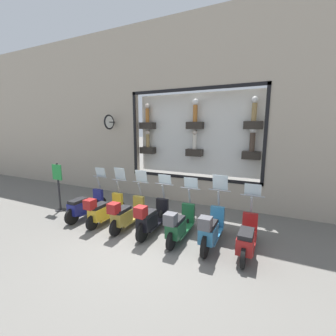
# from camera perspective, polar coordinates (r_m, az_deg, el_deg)

# --- Properties ---
(ground_plane) EXTENTS (120.00, 120.00, 0.00)m
(ground_plane) POSITION_cam_1_polar(r_m,az_deg,el_deg) (6.38, -5.08, -17.84)
(ground_plane) COLOR #66635E
(building_facade) EXTENTS (1.24, 36.00, 7.07)m
(building_facade) POSITION_cam_1_polar(r_m,az_deg,el_deg) (8.94, 6.66, 13.93)
(building_facade) COLOR #ADA08E
(building_facade) RESTS_ON ground_plane
(scooter_red_0) EXTENTS (1.79, 0.61, 1.56)m
(scooter_red_0) POSITION_cam_1_polar(r_m,az_deg,el_deg) (5.87, 19.38, -16.45)
(scooter_red_0) COLOR black
(scooter_red_0) RESTS_ON ground_plane
(scooter_teal_1) EXTENTS (1.81, 0.60, 1.71)m
(scooter_teal_1) POSITION_cam_1_polar(r_m,az_deg,el_deg) (5.92, 10.83, -14.99)
(scooter_teal_1) COLOR black
(scooter_teal_1) RESTS_ON ground_plane
(scooter_green_2) EXTENTS (1.79, 0.60, 1.56)m
(scooter_green_2) POSITION_cam_1_polar(r_m,az_deg,el_deg) (6.16, 2.80, -14.11)
(scooter_green_2) COLOR black
(scooter_green_2) RESTS_ON ground_plane
(scooter_black_3) EXTENTS (1.81, 0.61, 1.57)m
(scooter_black_3) POSITION_cam_1_polar(r_m,az_deg,el_deg) (6.51, -4.30, -12.55)
(scooter_black_3) COLOR black
(scooter_black_3) RESTS_ON ground_plane
(scooter_olive_4) EXTENTS (1.79, 0.60, 1.64)m
(scooter_olive_4) POSITION_cam_1_polar(r_m,az_deg,el_deg) (6.94, -10.61, -11.34)
(scooter_olive_4) COLOR black
(scooter_olive_4) RESTS_ON ground_plane
(scooter_yellow_5) EXTENTS (1.79, 0.61, 1.66)m
(scooter_yellow_5) POSITION_cam_1_polar(r_m,az_deg,el_deg) (7.45, -16.05, -10.11)
(scooter_yellow_5) COLOR black
(scooter_yellow_5) RESTS_ON ground_plane
(scooter_navy_6) EXTENTS (1.80, 0.61, 1.60)m
(scooter_navy_6) POSITION_cam_1_polar(r_m,az_deg,el_deg) (8.07, -20.35, -8.93)
(scooter_navy_6) COLOR black
(scooter_navy_6) RESTS_ON ground_plane
(shop_sign_post) EXTENTS (0.36, 0.45, 1.76)m
(shop_sign_post) POSITION_cam_1_polar(r_m,az_deg,el_deg) (9.02, -26.08, -3.94)
(shop_sign_post) COLOR #232326
(shop_sign_post) RESTS_ON ground_plane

